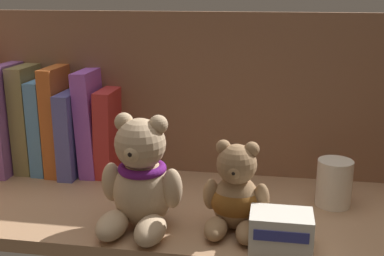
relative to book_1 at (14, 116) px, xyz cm
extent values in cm
cube|color=#A87F5B|center=(34.74, -11.77, -10.92)|extent=(82.62, 29.47, 2.00)
cube|color=#865D43|center=(34.74, 3.56, 3.62)|extent=(85.02, 1.20, 31.07)
cube|color=#935BAD|center=(0.00, 0.00, 0.00)|extent=(2.54, 14.64, 19.84)
cube|color=olive|center=(3.11, 0.00, -0.15)|extent=(3.08, 9.84, 19.54)
cube|color=#5691C7|center=(6.20, 0.00, -1.33)|extent=(2.50, 10.38, 17.17)
cube|color=#C36028|center=(9.02, 0.00, -0.14)|extent=(2.53, 11.05, 19.56)
cube|color=#575BAC|center=(11.97, 0.00, -2.24)|extent=(2.75, 12.79, 15.36)
cube|color=#A555CB|center=(15.11, 0.00, -0.42)|extent=(3.59, 9.42, 19.09)
cube|color=red|center=(18.32, 0.00, -2.07)|extent=(3.35, 9.02, 15.77)
ellipsoid|color=tan|center=(29.75, -19.06, -4.91)|extent=(8.51, 7.81, 10.01)
sphere|color=tan|center=(29.70, -19.56, 2.45)|extent=(7.12, 7.12, 7.12)
sphere|color=tan|center=(27.27, -18.82, 5.22)|extent=(2.67, 2.67, 2.67)
sphere|color=tan|center=(32.23, -19.31, 5.22)|extent=(2.67, 2.67, 2.67)
sphere|color=tan|center=(29.46, -22.08, 2.02)|extent=(2.67, 2.67, 2.67)
sphere|color=black|center=(29.37, -23.01, 2.09)|extent=(0.93, 0.93, 0.93)
ellipsoid|color=tan|center=(26.55, -23.53, -8.14)|extent=(4.63, 7.03, 3.56)
ellipsoid|color=tan|center=(32.03, -24.06, -8.14)|extent=(4.63, 7.03, 3.56)
ellipsoid|color=tan|center=(25.22, -19.13, -3.66)|extent=(3.16, 3.16, 5.78)
ellipsoid|color=tan|center=(34.19, -20.00, -3.66)|extent=(3.16, 3.16, 5.78)
torus|color=#5F1771|center=(29.75, -19.06, -1.31)|extent=(6.83, 6.83, 1.28)
ellipsoid|color=#93704C|center=(42.91, -17.81, -5.99)|extent=(6.68, 6.13, 7.86)
sphere|color=#93704C|center=(42.88, -18.20, -0.20)|extent=(5.59, 5.59, 5.59)
sphere|color=#93704C|center=(40.96, -17.68, 1.98)|extent=(2.10, 2.10, 2.10)
sphere|color=#93704C|center=(44.86, -17.94, 1.98)|extent=(2.10, 2.10, 2.10)
sphere|color=#9B754E|center=(42.75, -20.18, -0.54)|extent=(2.10, 2.10, 2.10)
sphere|color=black|center=(42.70, -20.91, -0.48)|extent=(0.73, 0.73, 0.73)
ellipsoid|color=#93704C|center=(40.50, -21.39, -8.52)|extent=(3.49, 5.44, 2.80)
ellipsoid|color=#93704C|center=(44.82, -21.68, -8.52)|extent=(3.49, 5.44, 2.80)
ellipsoid|color=#93704C|center=(39.35, -17.96, -5.00)|extent=(2.42, 2.42, 4.54)
ellipsoid|color=#93704C|center=(46.41, -18.44, -5.00)|extent=(2.42, 2.42, 4.54)
ellipsoid|color=brown|center=(42.91, -17.81, -5.79)|extent=(7.23, 6.68, 5.50)
cylinder|color=silver|center=(57.37, -7.69, -6.23)|extent=(5.46, 5.46, 7.38)
cube|color=silver|center=(49.17, -22.73, -7.40)|extent=(8.09, 5.37, 5.04)
cube|color=#33388C|center=(49.17, -25.49, -6.77)|extent=(6.88, 0.16, 1.41)
camera|label=1|loc=(47.43, -81.38, 22.98)|focal=45.86mm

